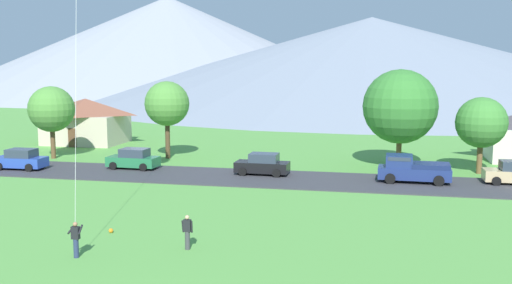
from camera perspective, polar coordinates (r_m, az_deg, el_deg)
name	(u,v)px	position (r m, az deg, el deg)	size (l,w,h in m)	color
road_strip	(272,179)	(45.23, 1.51, -3.55)	(160.00, 6.96, 0.08)	#38383D
mountain_far_west_ridge	(176,51)	(170.90, -7.73, 8.70)	(118.70, 118.70, 23.98)	#8E939E
mountain_east_ridge	(169,45)	(176.17, -8.43, 9.23)	(127.31, 127.31, 27.56)	#8E939E
mountain_central_ridge	(371,59)	(141.56, 11.01, 7.86)	(136.47, 136.47, 19.15)	gray
house_left_center	(86,120)	(67.33, -16.07, 2.03)	(8.59, 6.57, 4.93)	beige
tree_near_left	(481,123)	(50.19, 20.89, 1.75)	(4.04, 4.04, 6.14)	brown
tree_left_of_center	(167,104)	(54.98, -8.58, 3.65)	(4.11, 4.11, 7.14)	#4C3823
tree_center	(51,109)	(57.50, -19.11, 2.99)	(4.21, 4.21, 6.69)	brown
tree_right_of_center	(400,107)	(50.79, 13.73, 3.33)	(6.21, 6.21, 8.30)	brown
parked_car_blue_west_end	(21,160)	(52.65, -21.73, -1.59)	(4.23, 2.14, 1.68)	#2847A8
parked_car_green_mid_west	(133,159)	(50.20, -11.72, -1.63)	(4.28, 2.23, 1.68)	#237042
parked_car_black_east_end	(263,165)	(46.57, 0.65, -2.19)	(4.25, 2.17, 1.68)	black
pickup_truck_navy_west_side	(412,169)	(45.10, 14.82, -2.53)	(5.25, 2.44, 1.99)	navy
watcher_person	(187,232)	(28.63, -6.63, -8.56)	(0.56, 0.24, 1.68)	#3D3D42
soccer_ball	(111,231)	(32.20, -13.80, -8.29)	(0.24, 0.24, 0.24)	orange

